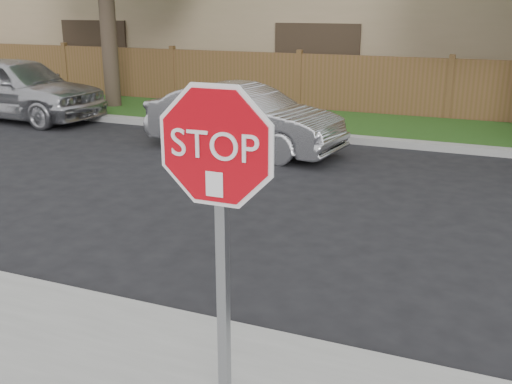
% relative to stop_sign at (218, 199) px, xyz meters
% --- Properties ---
extents(ground, '(90.00, 90.00, 0.00)m').
position_rel_stop_sign_xyz_m(ground, '(0.16, 1.48, -1.83)').
color(ground, black).
rests_on(ground, ground).
extents(far_curb, '(70.00, 0.30, 0.15)m').
position_rel_stop_sign_xyz_m(far_curb, '(0.16, 9.63, -1.75)').
color(far_curb, gray).
rests_on(far_curb, ground).
extents(grass_strip, '(70.00, 3.00, 0.12)m').
position_rel_stop_sign_xyz_m(grass_strip, '(0.16, 11.28, -1.77)').
color(grass_strip, '#1E4714').
rests_on(grass_strip, ground).
extents(fence, '(70.00, 0.12, 1.60)m').
position_rel_stop_sign_xyz_m(fence, '(0.16, 12.88, -1.03)').
color(fence, brown).
rests_on(fence, ground).
extents(stop_sign, '(1.01, 0.13, 2.55)m').
position_rel_stop_sign_xyz_m(stop_sign, '(0.00, 0.00, 0.00)').
color(stop_sign, gray).
rests_on(stop_sign, sidewalk_near).
extents(sedan_far_left, '(4.88, 2.13, 1.64)m').
position_rel_stop_sign_xyz_m(sedan_far_left, '(-10.24, 9.01, -1.01)').
color(sedan_far_left, '#B6B6BB').
rests_on(sedan_far_left, ground).
extents(sedan_left, '(4.25, 1.94, 1.35)m').
position_rel_stop_sign_xyz_m(sedan_left, '(-3.38, 8.01, -1.15)').
color(sedan_left, '#ABAAAF').
rests_on(sedan_left, ground).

